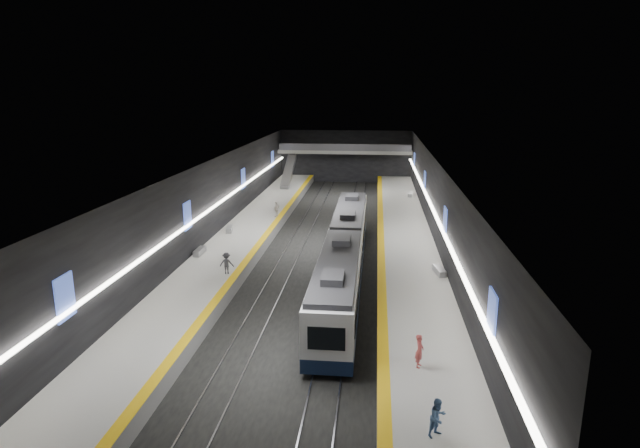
# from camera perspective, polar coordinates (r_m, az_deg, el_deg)

# --- Properties ---
(ground) EXTENTS (70.00, 70.00, 0.00)m
(ground) POSITION_cam_1_polar(r_m,az_deg,el_deg) (49.69, 0.35, -2.31)
(ground) COLOR black
(ground) RESTS_ON ground
(ceiling) EXTENTS (20.00, 70.00, 0.04)m
(ceiling) POSITION_cam_1_polar(r_m,az_deg,el_deg) (48.03, 0.37, 6.87)
(ceiling) COLOR beige
(ceiling) RESTS_ON wall_left
(wall_left) EXTENTS (0.04, 70.00, 8.00)m
(wall_left) POSITION_cam_1_polar(r_m,az_deg,el_deg) (50.66, -10.98, 2.41)
(wall_left) COLOR black
(wall_left) RESTS_ON ground
(wall_right) EXTENTS (0.04, 70.00, 8.00)m
(wall_right) POSITION_cam_1_polar(r_m,az_deg,el_deg) (48.77, 12.14, 1.90)
(wall_right) COLOR black
(wall_right) RESTS_ON ground
(wall_back) EXTENTS (20.00, 0.04, 8.00)m
(wall_back) POSITION_cam_1_polar(r_m,az_deg,el_deg) (83.16, 2.76, 7.21)
(wall_back) COLOR black
(wall_back) RESTS_ON ground
(platform_left) EXTENTS (5.00, 70.00, 1.00)m
(platform_left) POSITION_cam_1_polar(r_m,az_deg,el_deg) (50.81, -8.10, -1.50)
(platform_left) COLOR slate
(platform_left) RESTS_ON ground
(tile_surface_left) EXTENTS (5.00, 70.00, 0.02)m
(tile_surface_left) POSITION_cam_1_polar(r_m,az_deg,el_deg) (50.68, -8.12, -0.94)
(tile_surface_left) COLOR #B1B1AC
(tile_surface_left) RESTS_ON platform_left
(tactile_strip_left) EXTENTS (0.60, 70.00, 0.02)m
(tactile_strip_left) POSITION_cam_1_polar(r_m,az_deg,el_deg) (50.19, -5.68, -1.00)
(tactile_strip_left) COLOR yellow
(tactile_strip_left) RESTS_ON platform_left
(platform_right) EXTENTS (5.00, 70.00, 1.00)m
(platform_right) POSITION_cam_1_polar(r_m,az_deg,el_deg) (49.41, 9.05, -1.99)
(platform_right) COLOR slate
(platform_right) RESTS_ON ground
(tile_surface_right) EXTENTS (5.00, 70.00, 0.02)m
(tile_surface_right) POSITION_cam_1_polar(r_m,az_deg,el_deg) (49.27, 9.07, -1.42)
(tile_surface_right) COLOR #B1B1AC
(tile_surface_right) RESTS_ON platform_right
(tactile_strip_right) EXTENTS (0.60, 70.00, 0.02)m
(tactile_strip_right) POSITION_cam_1_polar(r_m,az_deg,el_deg) (49.19, 6.51, -1.34)
(tactile_strip_right) COLOR yellow
(tactile_strip_right) RESTS_ON platform_right
(rails) EXTENTS (6.52, 70.00, 0.12)m
(rails) POSITION_cam_1_polar(r_m,az_deg,el_deg) (49.68, 0.35, -2.25)
(rails) COLOR gray
(rails) RESTS_ON ground
(train) EXTENTS (2.69, 30.04, 3.60)m
(train) POSITION_cam_1_polar(r_m,az_deg,el_deg) (40.58, 2.66, -2.92)
(train) COLOR #0F1C39
(train) RESTS_ON ground
(ad_posters) EXTENTS (19.94, 53.50, 2.20)m
(ad_posters) POSITION_cam_1_polar(r_m,az_deg,el_deg) (49.58, 0.47, 3.01)
(ad_posters) COLOR #4562CF
(ad_posters) RESTS_ON wall_left
(cove_light_left) EXTENTS (0.25, 68.60, 0.12)m
(cove_light_left) POSITION_cam_1_polar(r_m,az_deg,el_deg) (50.64, -10.75, 2.19)
(cove_light_left) COLOR white
(cove_light_left) RESTS_ON wall_left
(cove_light_right) EXTENTS (0.25, 68.60, 0.12)m
(cove_light_right) POSITION_cam_1_polar(r_m,az_deg,el_deg) (48.79, 11.89, 1.67)
(cove_light_right) COLOR white
(cove_light_right) RESTS_ON wall_right
(mezzanine_bridge) EXTENTS (20.00, 3.00, 1.50)m
(mezzanine_bridge) POSITION_cam_1_polar(r_m,az_deg,el_deg) (80.98, 2.68, 7.76)
(mezzanine_bridge) COLOR gray
(mezzanine_bridge) RESTS_ON wall_left
(escalator) EXTENTS (1.20, 7.50, 3.92)m
(escalator) POSITION_cam_1_polar(r_m,az_deg,el_deg) (75.26, -3.39, 5.61)
(escalator) COLOR #99999E
(escalator) RESTS_ON platform_left
(bench_left_near) EXTENTS (0.54, 1.87, 0.46)m
(bench_left_near) POSITION_cam_1_polar(r_m,az_deg,el_deg) (44.84, -12.72, -2.88)
(bench_left_near) COLOR #99999E
(bench_left_near) RESTS_ON platform_left
(bench_left_far) EXTENTS (0.86, 1.91, 0.45)m
(bench_left_far) POSITION_cam_1_polar(r_m,az_deg,el_deg) (51.37, -9.65, -0.55)
(bench_left_far) COLOR #99999E
(bench_left_far) RESTS_ON platform_left
(bench_right_near) EXTENTS (0.87, 2.01, 0.47)m
(bench_right_near) POSITION_cam_1_polar(r_m,az_deg,el_deg) (40.13, 12.62, -4.90)
(bench_right_near) COLOR #99999E
(bench_right_near) RESTS_ON platform_right
(bench_right_far) EXTENTS (0.68, 1.89, 0.45)m
(bench_right_far) POSITION_cam_1_polar(r_m,az_deg,el_deg) (68.28, 9.59, 3.12)
(bench_right_far) COLOR #99999E
(bench_right_far) RESTS_ON platform_right
(passenger_right_a) EXTENTS (0.53, 0.69, 1.68)m
(passenger_right_a) POSITION_cam_1_polar(r_m,az_deg,el_deg) (26.97, 10.56, -13.19)
(passenger_right_a) COLOR #C54C49
(passenger_right_a) RESTS_ON platform_right
(passenger_right_b) EXTENTS (0.97, 0.95, 1.58)m
(passenger_right_b) POSITION_cam_1_polar(r_m,az_deg,el_deg) (22.46, 12.46, -19.55)
(passenger_right_b) COLOR #476A9B
(passenger_right_b) RESTS_ON platform_right
(passenger_left_a) EXTENTS (0.74, 1.05, 1.66)m
(passenger_left_a) POSITION_cam_1_polar(r_m,az_deg,el_deg) (56.43, -4.65, 1.57)
(passenger_left_a) COLOR beige
(passenger_left_a) RESTS_ON platform_left
(passenger_left_b) EXTENTS (1.07, 0.65, 1.60)m
(passenger_left_b) POSITION_cam_1_polar(r_m,az_deg,el_deg) (39.60, -9.93, -4.16)
(passenger_left_b) COLOR #38393F
(passenger_left_b) RESTS_ON platform_left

